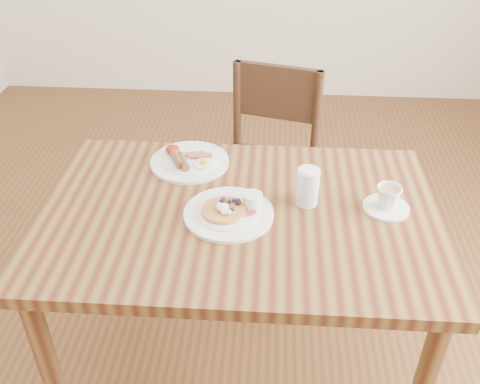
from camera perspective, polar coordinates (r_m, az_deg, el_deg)
The scene contains 7 objects.
ground at distance 2.16m, azimuth 0.00°, elevation -18.15°, with size 5.00×5.00×0.00m, color #563018.
dining_table at distance 1.68m, azimuth 0.00°, elevation -4.72°, with size 1.20×0.80×0.75m.
chair_far at distance 2.35m, azimuth 2.90°, elevation 3.33°, with size 0.51×0.51×0.88m.
pancake_plate at distance 1.60m, azimuth -1.04°, elevation -2.05°, with size 0.27×0.27×0.06m.
breakfast_plate at distance 1.85m, azimuth -5.52°, elevation 3.35°, with size 0.27×0.27×0.04m.
teacup_saucer at distance 1.67m, azimuth 15.46°, elevation -0.78°, with size 0.14×0.14×0.08m.
water_glass at distance 1.63m, azimuth 7.22°, elevation 0.56°, with size 0.07×0.07×0.12m, color silver.
Camera 1 is at (0.09, -1.29, 1.73)m, focal length 40.00 mm.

